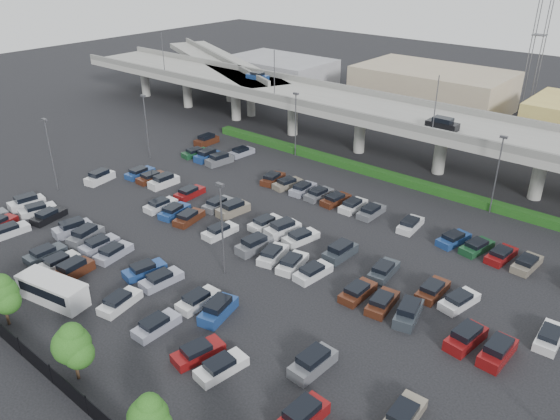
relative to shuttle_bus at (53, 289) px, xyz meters
name	(u,v)px	position (x,y,z in m)	size (l,w,h in m)	color
ground	(274,244)	(9.15, 22.07, -1.30)	(280.00, 280.00, 0.00)	black
overpass	(411,121)	(8.98, 54.08, 5.67)	(150.00, 13.00, 15.80)	gray
on_ramp	(221,65)	(-42.95, 65.12, 5.56)	(50.93, 30.13, 8.80)	gray
hedge	(385,175)	(9.15, 47.07, -0.75)	(66.00, 1.60, 1.10)	#144012
fence	(44,369)	(9.10, -5.93, -0.40)	(70.00, 0.10, 2.00)	black
tree_row	(61,338)	(9.85, -4.46, 2.22)	(65.07, 3.66, 5.94)	#332316
shuttle_bus	(53,289)	(0.00, 0.00, 0.00)	(7.78, 3.92, 2.39)	silver
parked_cars	(243,241)	(6.73, 19.49, -0.70)	(63.13, 41.61, 1.67)	#585A60
light_poles	(258,180)	(5.03, 24.07, 4.94)	(66.90, 48.38, 10.30)	#4D4D52
distant_buildings	(554,114)	(21.53, 83.88, 2.44)	(138.00, 24.00, 9.00)	gray
comm_tower	(540,32)	(13.15, 96.07, 14.31)	(2.40, 2.40, 30.00)	#4D4D52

